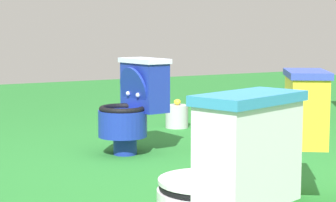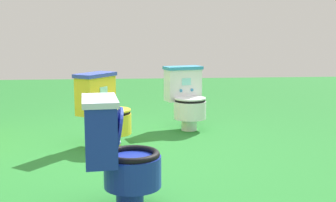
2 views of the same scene
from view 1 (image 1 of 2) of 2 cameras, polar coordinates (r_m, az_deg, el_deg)
ground at (r=3.97m, az=3.54°, el=-6.92°), size 14.00×14.00×0.00m
toilet_blue at (r=4.52m, az=-3.39°, el=-0.38°), size 0.45×0.53×0.73m
toilet_yellow at (r=3.33m, az=11.15°, el=-3.23°), size 0.61×0.63×0.73m
toilet_white at (r=2.23m, az=5.38°, el=-8.14°), size 0.59×0.53×0.73m
small_crate at (r=5.93m, az=7.18°, el=-0.87°), size 0.45×0.45×0.30m
lemon_bucket at (r=5.73m, az=0.86°, el=-1.41°), size 0.22×0.22×0.28m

